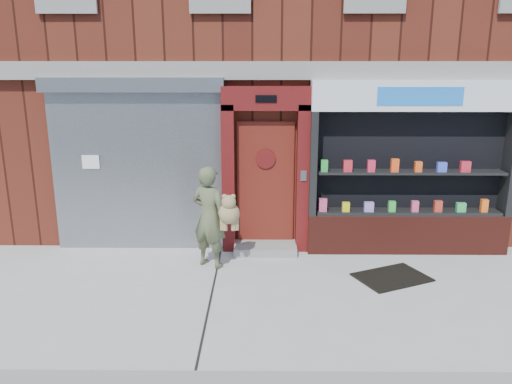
{
  "coord_description": "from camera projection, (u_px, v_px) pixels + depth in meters",
  "views": [
    {
      "loc": [
        -0.84,
        -6.63,
        3.3
      ],
      "look_at": [
        -0.91,
        1.0,
        1.3
      ],
      "focal_mm": 35.0,
      "sensor_mm": 36.0,
      "label": 1
    }
  ],
  "objects": [
    {
      "name": "red_door_bay",
      "position": [
        266.0,
        171.0,
        8.68
      ],
      "size": [
        1.52,
        0.58,
        2.9
      ],
      "color": "#510E0E",
      "rests_on": "ground"
    },
    {
      "name": "ground",
      "position": [
        318.0,
        296.0,
        7.24
      ],
      "size": [
        80.0,
        80.0,
        0.0
      ],
      "primitive_type": "plane",
      "color": "#9E9E99",
      "rests_on": "ground"
    },
    {
      "name": "doormat",
      "position": [
        392.0,
        277.0,
        7.83
      ],
      "size": [
        1.29,
        1.13,
        0.03
      ],
      "primitive_type": "cube",
      "rotation": [
        0.0,
        0.0,
        0.43
      ],
      "color": "black",
      "rests_on": "ground"
    },
    {
      "name": "building",
      "position": [
        296.0,
        31.0,
        12.02
      ],
      "size": [
        12.0,
        8.16,
        8.0
      ],
      "color": "#4B1A11",
      "rests_on": "ground"
    },
    {
      "name": "woman",
      "position": [
        212.0,
        216.0,
        8.08
      ],
      "size": [
        0.87,
        0.65,
        1.69
      ],
      "color": "#555B3C",
      "rests_on": "ground"
    },
    {
      "name": "shutter_bay",
      "position": [
        137.0,
        155.0,
        8.69
      ],
      "size": [
        3.1,
        0.3,
        3.04
      ],
      "color": "gray",
      "rests_on": "ground"
    },
    {
      "name": "pharmacy_bay",
      "position": [
        410.0,
        176.0,
        8.63
      ],
      "size": [
        3.5,
        0.41,
        3.0
      ],
      "color": "#561C14",
      "rests_on": "ground"
    }
  ]
}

